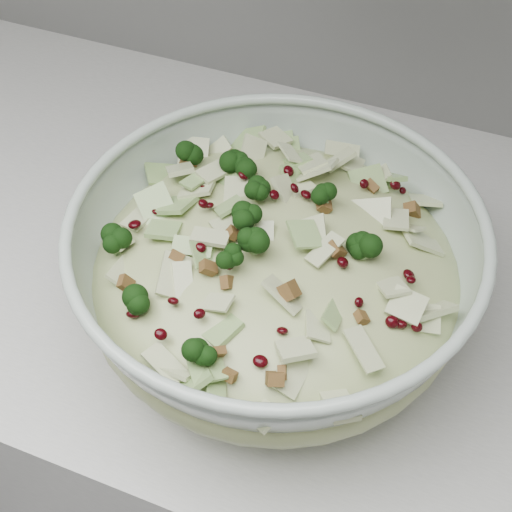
# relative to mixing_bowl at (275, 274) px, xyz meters

# --- Properties ---
(mixing_bowl) EXTENTS (0.38, 0.38, 0.14)m
(mixing_bowl) POSITION_rel_mixing_bowl_xyz_m (0.00, 0.00, 0.00)
(mixing_bowl) COLOR #A9B9AD
(mixing_bowl) RESTS_ON counter
(salad) EXTENTS (0.40, 0.40, 0.14)m
(salad) POSITION_rel_mixing_bowl_xyz_m (0.00, -0.00, 0.02)
(salad) COLOR tan
(salad) RESTS_ON mixing_bowl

